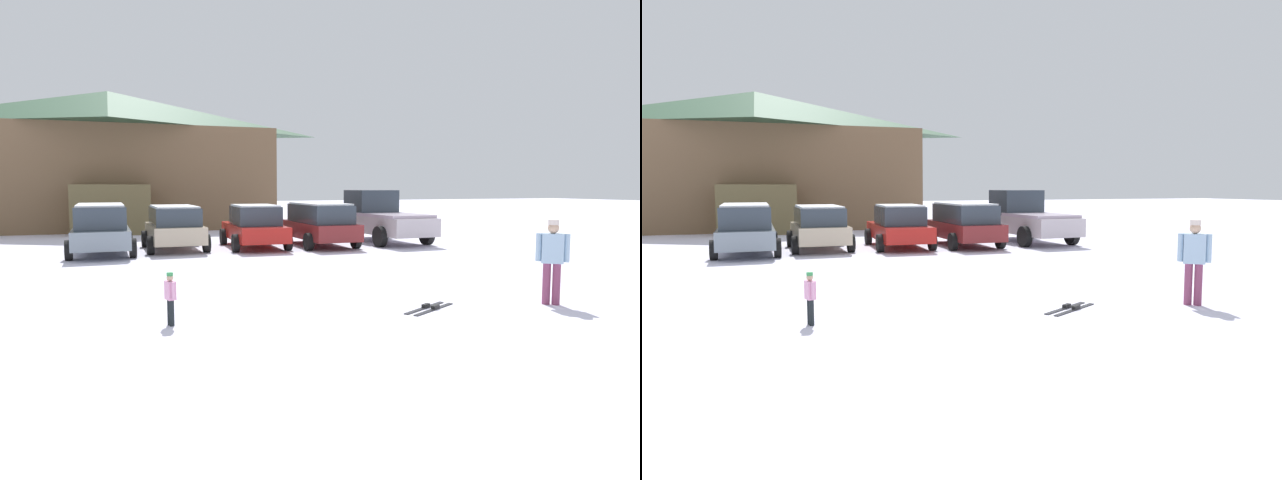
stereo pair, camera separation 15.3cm
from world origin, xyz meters
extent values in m
plane|color=white|center=(0.00, 0.00, 0.00)|extent=(160.00, 160.00, 0.00)
cube|color=brown|center=(-2.81, 28.53, 2.72)|extent=(17.36, 10.23, 5.44)
pyramid|color=#294A31|center=(-2.81, 28.53, 6.55)|extent=(17.98, 10.85, 2.23)
cube|color=brown|center=(-2.99, 22.79, 1.20)|extent=(3.66, 1.92, 2.40)
cube|color=gray|center=(-3.60, 14.47, 0.62)|extent=(1.88, 4.81, 0.60)
cube|color=#2D3842|center=(-3.60, 14.37, 1.29)|extent=(1.64, 3.66, 0.73)
cube|color=white|center=(-3.60, 14.37, 1.69)|extent=(1.53, 3.48, 0.06)
cylinder|color=black|center=(-4.53, 15.97, 0.32)|extent=(0.23, 0.64, 0.64)
cylinder|color=black|center=(-2.61, 15.93, 0.32)|extent=(0.23, 0.64, 0.64)
cylinder|color=black|center=(-4.59, 13.01, 0.32)|extent=(0.23, 0.64, 0.64)
cylinder|color=black|center=(-2.67, 12.97, 0.32)|extent=(0.23, 0.64, 0.64)
cube|color=#BCA98B|center=(-1.10, 14.85, 0.62)|extent=(1.81, 4.08, 0.61)
cube|color=#2D3842|center=(-1.10, 14.76, 1.24)|extent=(1.58, 3.10, 0.63)
cube|color=white|center=(-1.10, 14.76, 1.59)|extent=(1.48, 2.95, 0.06)
cylinder|color=black|center=(-2.03, 16.12, 0.32)|extent=(0.23, 0.64, 0.64)
cylinder|color=black|center=(-0.14, 16.09, 0.32)|extent=(0.23, 0.64, 0.64)
cylinder|color=black|center=(-2.06, 13.60, 0.32)|extent=(0.23, 0.64, 0.64)
cylinder|color=black|center=(-0.17, 13.58, 0.32)|extent=(0.23, 0.64, 0.64)
cube|color=#B01B16|center=(1.82, 14.55, 0.60)|extent=(2.04, 4.62, 0.56)
cube|color=#2D3842|center=(1.80, 14.32, 1.22)|extent=(1.69, 2.44, 0.69)
cube|color=white|center=(1.80, 14.32, 1.60)|extent=(1.58, 2.32, 0.06)
cylinder|color=black|center=(0.96, 16.01, 0.32)|extent=(0.26, 0.65, 0.64)
cylinder|color=black|center=(2.85, 15.89, 0.32)|extent=(0.26, 0.65, 0.64)
cylinder|color=black|center=(0.78, 13.21, 0.32)|extent=(0.26, 0.65, 0.64)
cylinder|color=black|center=(2.68, 13.09, 0.32)|extent=(0.26, 0.65, 0.64)
cube|color=maroon|center=(4.32, 14.18, 0.62)|extent=(1.82, 4.58, 0.61)
cube|color=#2D3842|center=(4.32, 14.09, 1.27)|extent=(1.59, 3.49, 0.68)
cube|color=white|center=(4.32, 14.09, 1.64)|extent=(1.49, 3.31, 0.06)
cylinder|color=black|center=(3.41, 15.61, 0.32)|extent=(0.23, 0.64, 0.64)
cylinder|color=black|center=(5.29, 15.57, 0.32)|extent=(0.23, 0.64, 0.64)
cylinder|color=black|center=(3.36, 12.79, 0.32)|extent=(0.23, 0.64, 0.64)
cylinder|color=black|center=(5.24, 12.75, 0.32)|extent=(0.23, 0.64, 0.64)
cube|color=#BCB0B5|center=(7.34, 14.53, 0.75)|extent=(2.04, 5.47, 0.70)
cube|color=#2D3842|center=(7.32, 15.62, 1.62)|extent=(1.81, 1.77, 1.05)
cube|color=#BDA9BD|center=(7.36, 13.58, 1.16)|extent=(1.99, 3.03, 0.12)
cylinder|color=black|center=(6.25, 16.14, 0.40)|extent=(0.28, 0.80, 0.80)
cylinder|color=black|center=(8.36, 16.18, 0.40)|extent=(0.28, 0.80, 0.80)
cylinder|color=black|center=(6.31, 12.88, 0.40)|extent=(0.28, 0.80, 0.80)
cylinder|color=black|center=(8.43, 12.92, 0.40)|extent=(0.28, 0.80, 0.80)
cylinder|color=#7E3959|center=(4.50, 2.13, 0.41)|extent=(0.15, 0.15, 0.82)
cylinder|color=#7E3959|center=(4.36, 2.25, 0.41)|extent=(0.15, 0.15, 0.82)
cube|color=#9AB9D3|center=(4.43, 2.19, 1.11)|extent=(0.46, 0.45, 0.58)
cylinder|color=#9AB9D3|center=(4.62, 2.02, 1.12)|extent=(0.11, 0.11, 0.55)
cylinder|color=#9AB9D3|center=(4.24, 2.36, 1.12)|extent=(0.11, 0.11, 0.55)
sphere|color=tan|center=(4.43, 2.19, 1.50)|extent=(0.21, 0.21, 0.21)
cylinder|color=beige|center=(4.43, 2.19, 1.62)|extent=(0.20, 0.20, 0.10)
cylinder|color=black|center=(-2.71, 3.19, 0.22)|extent=(0.08, 0.08, 0.44)
cylinder|color=black|center=(-2.73, 3.29, 0.22)|extent=(0.08, 0.08, 0.44)
cube|color=#E49AC1|center=(-2.72, 3.24, 0.59)|extent=(0.18, 0.24, 0.31)
cylinder|color=#E49AC1|center=(-2.69, 3.11, 0.60)|extent=(0.06, 0.06, 0.29)
cylinder|color=#E49AC1|center=(-2.75, 3.37, 0.60)|extent=(0.06, 0.06, 0.29)
sphere|color=tan|center=(-2.72, 3.24, 0.81)|extent=(0.11, 0.11, 0.11)
cylinder|color=#399451|center=(-2.72, 3.24, 0.87)|extent=(0.11, 0.11, 0.05)
cube|color=#28282B|center=(2.03, 2.63, 0.01)|extent=(1.26, 0.75, 0.02)
cube|color=black|center=(2.07, 2.65, 0.05)|extent=(0.21, 0.17, 0.06)
cube|color=#28282B|center=(1.93, 2.80, 0.01)|extent=(1.26, 0.75, 0.02)
cube|color=black|center=(1.98, 2.82, 0.05)|extent=(0.21, 0.17, 0.06)
camera|label=1|loc=(-3.90, -6.35, 2.32)|focal=32.00mm
camera|label=2|loc=(-3.76, -6.40, 2.32)|focal=32.00mm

